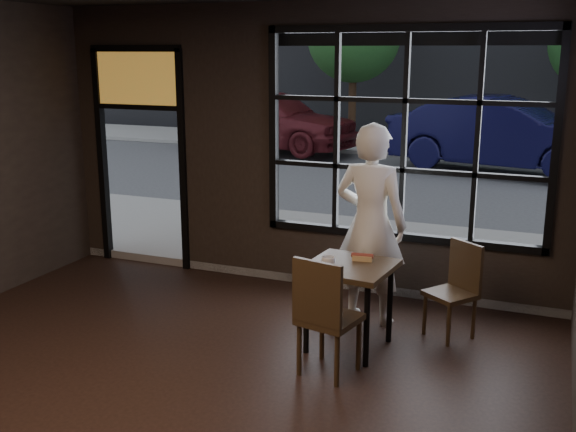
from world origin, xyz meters
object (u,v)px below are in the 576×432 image
at_px(chair_near, 330,315).
at_px(navy_car, 502,134).
at_px(man, 371,224).
at_px(cafe_table, 349,306).

height_order(chair_near, navy_car, navy_car).
bearing_deg(navy_car, chair_near, -172.52).
relative_size(chair_near, man, 0.52).
bearing_deg(chair_near, navy_car, -80.49).
xyz_separation_m(cafe_table, chair_near, (-0.00, -0.55, 0.12)).
bearing_deg(navy_car, man, -172.89).
distance_m(chair_near, man, 1.33).
bearing_deg(cafe_table, man, 96.50).
distance_m(chair_near, navy_car, 10.35).
distance_m(cafe_table, man, 0.92).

